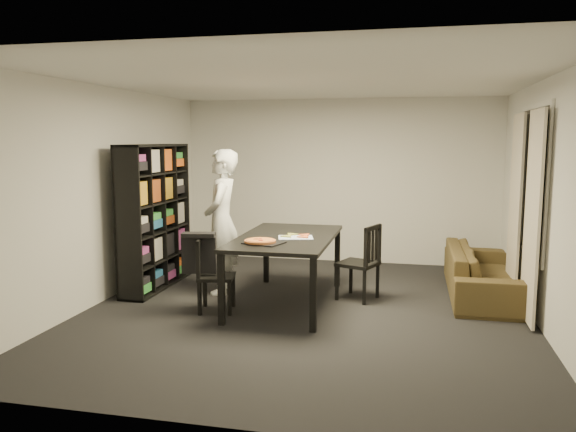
% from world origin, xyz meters
% --- Properties ---
extents(room, '(5.01, 5.51, 2.61)m').
position_xyz_m(room, '(0.00, 0.00, 1.30)').
color(room, black).
rests_on(room, ground).
extents(window_pane, '(0.02, 1.40, 1.60)m').
position_xyz_m(window_pane, '(2.48, 0.60, 1.50)').
color(window_pane, black).
rests_on(window_pane, room).
extents(window_frame, '(0.03, 1.52, 1.72)m').
position_xyz_m(window_frame, '(2.48, 0.60, 1.50)').
color(window_frame, white).
rests_on(window_frame, room).
extents(curtain_left, '(0.03, 0.70, 2.25)m').
position_xyz_m(curtain_left, '(2.40, 0.08, 1.15)').
color(curtain_left, beige).
rests_on(curtain_left, room).
extents(curtain_right, '(0.03, 0.70, 2.25)m').
position_xyz_m(curtain_right, '(2.40, 1.12, 1.15)').
color(curtain_right, beige).
rests_on(curtain_right, room).
extents(bookshelf, '(0.35, 1.50, 1.90)m').
position_xyz_m(bookshelf, '(-2.16, 0.60, 0.95)').
color(bookshelf, black).
rests_on(bookshelf, room).
extents(dining_table, '(1.10, 1.97, 0.82)m').
position_xyz_m(dining_table, '(-0.29, 0.23, 0.75)').
color(dining_table, black).
rests_on(dining_table, room).
extents(chair_left, '(0.46, 0.46, 0.85)m').
position_xyz_m(chair_left, '(-1.08, -0.26, 0.48)').
color(chair_left, black).
rests_on(chair_left, room).
extents(chair_right, '(0.56, 0.56, 0.93)m').
position_xyz_m(chair_right, '(0.61, 0.57, 0.53)').
color(chair_right, black).
rests_on(chair_right, room).
extents(draped_jacket, '(0.40, 0.23, 0.47)m').
position_xyz_m(draped_jacket, '(-1.20, -0.28, 0.70)').
color(draped_jacket, black).
rests_on(draped_jacket, chair_left).
extents(person, '(0.54, 0.73, 1.84)m').
position_xyz_m(person, '(-1.21, 0.55, 0.92)').
color(person, silver).
rests_on(person, room).
extents(baking_tray, '(0.48, 0.42, 0.01)m').
position_xyz_m(baking_tray, '(-0.43, -0.28, 0.83)').
color(baking_tray, black).
rests_on(baking_tray, dining_table).
extents(pepperoni_pizza, '(0.35, 0.35, 0.03)m').
position_xyz_m(pepperoni_pizza, '(-0.47, -0.29, 0.85)').
color(pepperoni_pizza, '#9C562D').
rests_on(pepperoni_pizza, dining_table).
extents(kitchen_towel, '(0.46, 0.39, 0.01)m').
position_xyz_m(kitchen_towel, '(-0.16, 0.14, 0.83)').
color(kitchen_towel, silver).
rests_on(kitchen_towel, dining_table).
extents(pizza_slices, '(0.44, 0.39, 0.01)m').
position_xyz_m(pizza_slices, '(-0.16, 0.21, 0.84)').
color(pizza_slices, gold).
rests_on(pizza_slices, dining_table).
extents(sofa, '(0.81, 2.08, 0.61)m').
position_xyz_m(sofa, '(2.05, 1.08, 0.30)').
color(sofa, '#3F3319').
rests_on(sofa, room).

